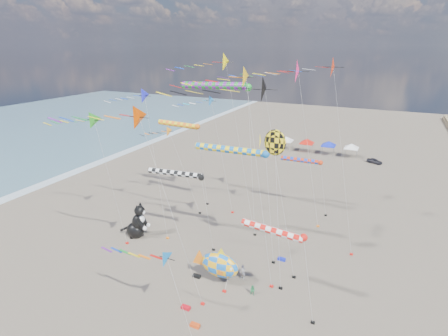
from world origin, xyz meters
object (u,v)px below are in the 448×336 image
at_px(person_adult, 243,272).
at_px(parked_car, 375,161).
at_px(fish_inflatable, 219,265).
at_px(child_green, 253,290).
at_px(cat_inflatable, 136,220).
at_px(child_blue, 219,266).

bearing_deg(person_adult, parked_car, 64.59).
distance_m(fish_inflatable, child_green, 4.25).
relative_size(cat_inflatable, fish_inflatable, 0.89).
distance_m(cat_inflatable, parked_car, 53.63).
xyz_separation_m(cat_inflatable, child_green, (17.97, -4.24, -1.89)).
height_order(cat_inflatable, fish_inflatable, cat_inflatable).
distance_m(person_adult, parked_car, 49.83).
bearing_deg(cat_inflatable, child_green, -21.18).
height_order(child_green, child_blue, child_green).
bearing_deg(child_green, person_adult, 134.91).
relative_size(person_adult, child_blue, 1.57).
height_order(fish_inflatable, child_blue, fish_inflatable).
bearing_deg(parked_car, child_green, -169.07).
relative_size(child_green, parked_car, 0.36).
bearing_deg(fish_inflatable, child_blue, 118.42).
bearing_deg(child_blue, cat_inflatable, 150.42).
relative_size(child_blue, parked_car, 0.33).
bearing_deg(fish_inflatable, parked_car, 75.97).
height_order(child_green, parked_car, child_green).
bearing_deg(child_green, fish_inflatable, 177.83).
bearing_deg(parked_car, person_adult, -171.67).
distance_m(cat_inflatable, fish_inflatable, 14.67).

